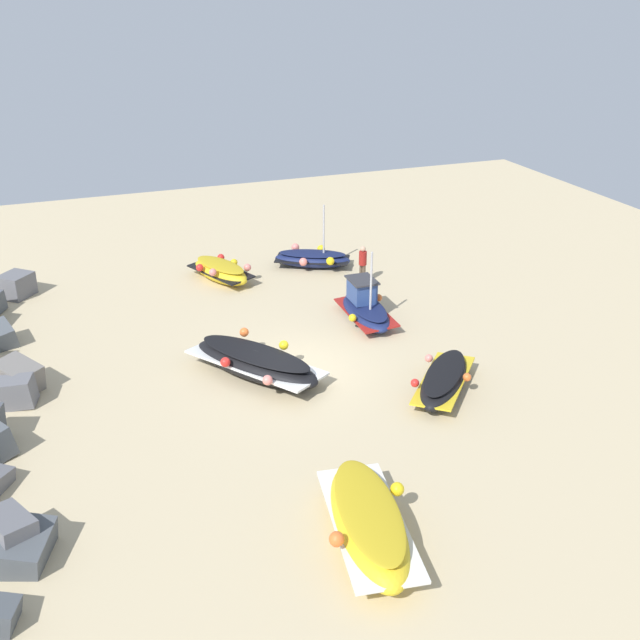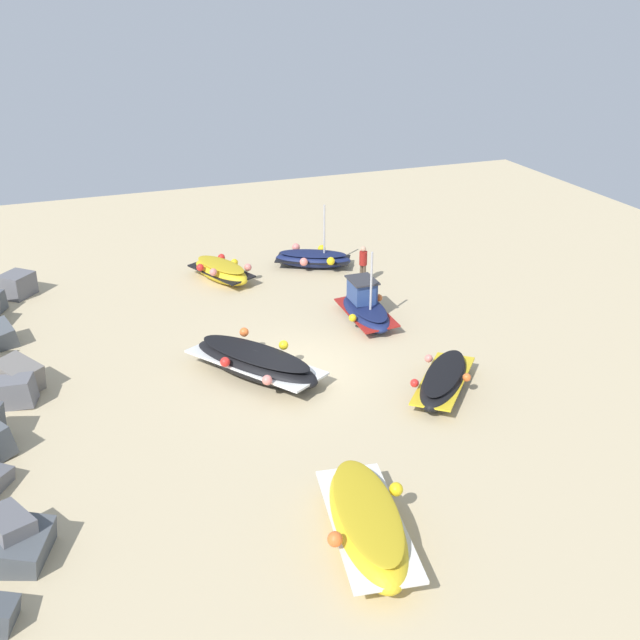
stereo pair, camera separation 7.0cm
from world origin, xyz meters
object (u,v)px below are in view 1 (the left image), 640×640
object	(u,v)px
fishing_boat_2	(368,522)
fishing_boat_3	(256,362)
fishing_boat_1	(444,380)
person_walking	(363,262)
fishing_boat_5	(221,271)
fishing_boat_4	(312,258)
fishing_boat_0	(365,308)

from	to	relation	value
fishing_boat_2	fishing_boat_3	distance (m)	8.08
fishing_boat_1	fishing_boat_2	xyz separation A→B (m)	(-5.16, 4.80, 0.14)
fishing_boat_3	person_walking	xyz separation A→B (m)	(5.92, -6.24, 0.44)
fishing_boat_5	person_walking	size ratio (longest dim) A/B	2.13
fishing_boat_4	fishing_boat_5	size ratio (longest dim) A/B	1.04
fishing_boat_0	fishing_boat_5	xyz separation A→B (m)	(5.65, 4.04, -0.06)
fishing_boat_0	fishing_boat_4	xyz separation A→B (m)	(5.84, -0.08, -0.12)
fishing_boat_1	fishing_boat_3	xyz separation A→B (m)	(2.92, 5.07, 0.09)
fishing_boat_2	fishing_boat_1	bearing A→B (deg)	-33.65
fishing_boat_0	fishing_boat_4	bearing A→B (deg)	0.48
fishing_boat_3	fishing_boat_4	world-z (taller)	fishing_boat_4
fishing_boat_4	fishing_boat_5	xyz separation A→B (m)	(-0.19, 4.12, 0.05)
fishing_boat_0	fishing_boat_4	size ratio (longest dim) A/B	0.94
fishing_boat_1	fishing_boat_5	distance (m)	11.93
fishing_boat_0	fishing_boat_2	bearing A→B (deg)	157.84
fishing_boat_1	person_walking	xyz separation A→B (m)	(8.83, -1.18, 0.53)
fishing_boat_3	fishing_boat_5	size ratio (longest dim) A/B	1.41
fishing_boat_0	fishing_boat_5	bearing A→B (deg)	36.81
fishing_boat_2	fishing_boat_5	xyz separation A→B (m)	(16.32, -0.59, -0.11)
fishing_boat_0	fishing_boat_3	xyz separation A→B (m)	(-2.60, 4.89, -0.00)
fishing_boat_1	fishing_boat_4	world-z (taller)	fishing_boat_4
fishing_boat_4	fishing_boat_1	bearing A→B (deg)	117.73
fishing_boat_1	fishing_boat_4	size ratio (longest dim) A/B	0.97
fishing_boat_3	fishing_boat_4	distance (m)	9.80
fishing_boat_2	fishing_boat_4	bearing A→B (deg)	-6.63
fishing_boat_1	fishing_boat_3	world-z (taller)	fishing_boat_3
fishing_boat_1	fishing_boat_3	distance (m)	5.85
fishing_boat_0	person_walking	bearing A→B (deg)	-20.83
fishing_boat_3	person_walking	bearing A→B (deg)	-81.24
fishing_boat_0	fishing_boat_3	size ratio (longest dim) A/B	0.69
fishing_boat_2	person_walking	distance (m)	15.22
fishing_boat_0	fishing_boat_4	world-z (taller)	fishing_boat_0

